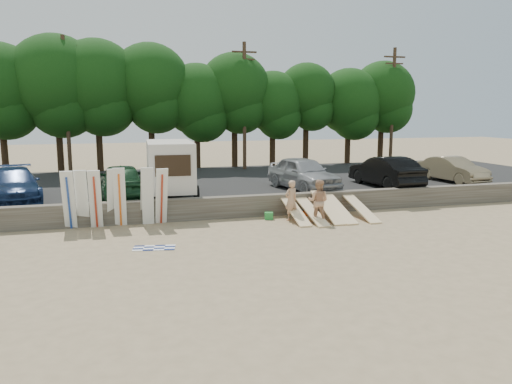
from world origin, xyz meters
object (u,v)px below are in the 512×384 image
Objects in this scene: box_trailer at (170,166)px; beachgoer_a at (291,200)px; car_1 at (122,180)px; car_2 at (303,173)px; car_4 at (453,169)px; car_3 at (385,171)px; beachgoer_b at (318,201)px; cooler at (269,216)px; car_0 at (14,185)px.

beachgoer_a is at bearing -35.16° from box_trailer.
car_1 is 9.42m from car_2.
box_trailer is at bearing 170.98° from car_1.
car_2 is 1.15× the size of car_4.
car_4 is (4.88, 0.58, -0.11)m from car_3.
car_2 is 4.94m from beachgoer_b.
car_2 is at bearing -68.60° from beachgoer_b.
box_trailer is at bearing -3.43° from car_3.
box_trailer reaches higher than car_3.
car_4 is 12.04m from beachgoer_b.
car_4 is 2.34× the size of beachgoer_b.
car_1 reaches higher than cooler.
car_2 is 2.70× the size of beachgoer_b.
car_2 reaches higher than cooler.
cooler is (-7.88, -3.33, -1.39)m from car_3.
beachgoer_b is at bearing -35.42° from box_trailer.
box_trailer is 6.41m from beachgoer_a.
car_4 is at bearing -7.03° from car_2.
car_2 reaches higher than car_1.
car_0 is at bearing 177.94° from box_trailer.
car_2 reaches higher than car_4.
box_trailer is 11.55× the size of cooler.
cooler is (-1.89, 1.26, -0.80)m from beachgoer_b.
car_3 is at bearing 2.29° from box_trailer.
car_1 is 0.95× the size of car_2.
car_3 is 8.66m from cooler.
car_1 is at bearing 4.10° from beachgoer_b.
cooler is (-3.04, -3.51, -1.43)m from car_2.
car_0 reaches higher than cooler.
cooler is at bearing -37.30° from box_trailer.
car_3 is 1.14× the size of car_4.
car_2 is at bearing -13.55° from car_0.
beachgoer_b is (5.95, -4.64, -1.26)m from box_trailer.
car_4 is (16.81, 0.53, -0.78)m from box_trailer.
car_3 reaches higher than cooler.
car_2 is (14.27, -0.45, 0.11)m from car_0.
car_0 reaches higher than car_4.
box_trailer is 7.24m from car_0.
car_0 is (-7.18, 0.58, -0.75)m from box_trailer.
car_4 reaches higher than cooler.
car_3 is at bearing -13.63° from car_0.
box_trailer is 5.67m from cooler.
box_trailer is 0.85× the size of car_3.
car_3 reaches higher than beachgoer_a.
car_4 is at bearing -11.85° from car_0.
car_1 is 7.50m from cooler.
cooler is at bearing 148.28° from car_1.
car_3 is at bearing -170.65° from beachgoer_a.
car_0 is 23.99m from car_4.
car_3 reaches higher than car_1.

